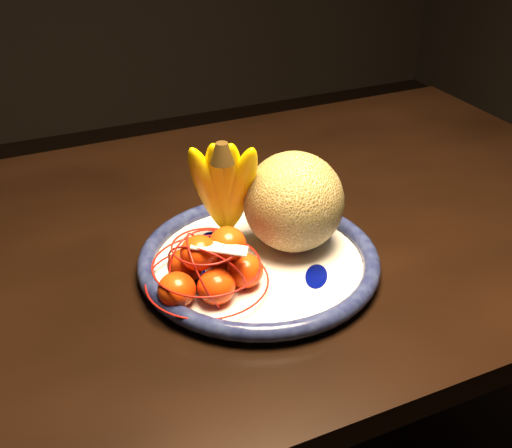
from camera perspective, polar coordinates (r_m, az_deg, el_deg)
name	(u,v)px	position (r m, az deg, el deg)	size (l,w,h in m)	color
dining_table	(243,264)	(1.07, -1.16, -3.56)	(1.41, 0.86, 0.70)	black
fruit_bowl	(259,261)	(0.92, 0.25, -3.30)	(0.35, 0.35, 0.03)	white
cantaloupe	(294,202)	(0.92, 3.37, 1.99)	(0.15, 0.15, 0.15)	brown
banana_bunch	(225,185)	(0.91, -2.81, 3.49)	(0.12, 0.12, 0.19)	#EABD03
mandarin_bag	(210,267)	(0.85, -4.13, -3.86)	(0.18, 0.18, 0.10)	#FF4E13
price_tag	(219,248)	(0.82, -3.27, -2.12)	(0.07, 0.03, 0.00)	white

